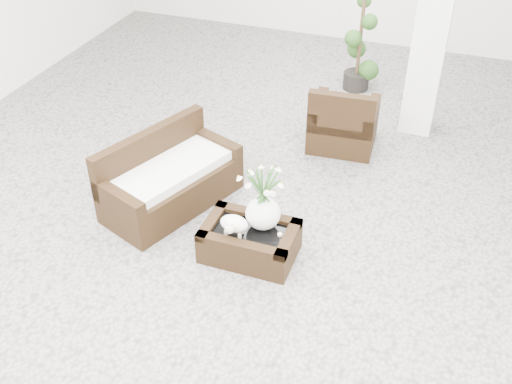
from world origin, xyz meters
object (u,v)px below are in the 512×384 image
(topiary, at_px, (360,38))
(coffee_table, at_px, (250,242))
(armchair, at_px, (344,114))
(loveseat, at_px, (171,173))

(topiary, bearing_deg, coffee_table, -92.76)
(armchair, bearing_deg, topiary, -87.76)
(coffee_table, xyz_separation_m, topiary, (0.19, 3.98, 0.63))
(loveseat, bearing_deg, coffee_table, -93.44)
(loveseat, bearing_deg, topiary, 1.14)
(coffee_table, xyz_separation_m, armchair, (0.37, 2.37, 0.27))
(coffee_table, relative_size, armchair, 1.06)
(topiary, bearing_deg, armchair, -83.77)
(armchair, distance_m, loveseat, 2.37)
(coffee_table, distance_m, armchair, 2.41)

